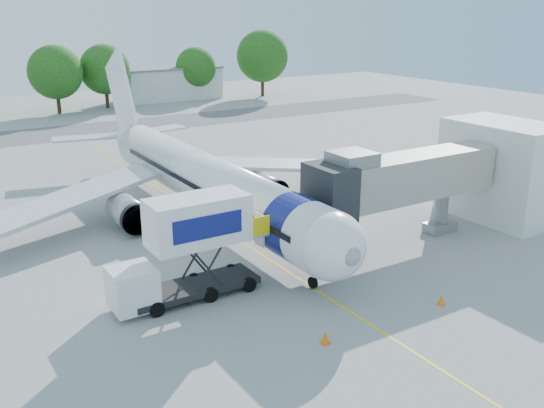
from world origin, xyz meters
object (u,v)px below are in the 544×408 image
catering_hiloader (187,250)px  ground_tug (411,369)px  jet_bridge (394,180)px  aircraft (203,179)px

catering_hiloader → ground_tug: size_ratio=2.35×
jet_bridge → ground_tug: (-9.83, -11.90, -3.66)m
aircraft → catering_hiloader: bearing=-119.4°
jet_bridge → catering_hiloader: 14.35m
aircraft → ground_tug: (-1.84, -23.02, -2.27)m
jet_bridge → aircraft: bearing=125.7°
catering_hiloader → jet_bridge: bearing=0.0°
aircraft → jet_bridge: (7.99, -11.12, 1.39)m
aircraft → jet_bridge: aircraft is taller
aircraft → catering_hiloader: 12.77m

